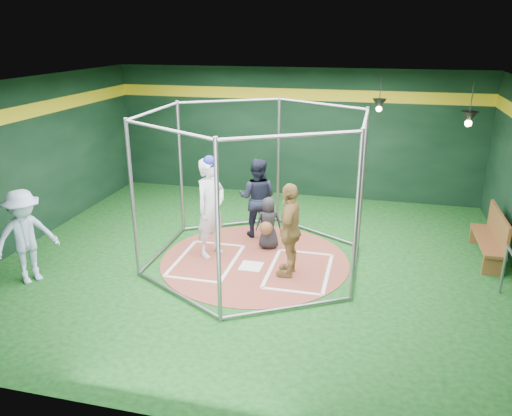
% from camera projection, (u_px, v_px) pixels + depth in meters
% --- Properties ---
extents(room_shell, '(10.10, 9.10, 3.53)m').
position_uv_depth(room_shell, '(255.00, 177.00, 9.54)').
color(room_shell, '#0D3C11').
rests_on(room_shell, ground).
extents(clay_disc, '(3.80, 3.80, 0.01)m').
position_uv_depth(clay_disc, '(255.00, 260.00, 10.12)').
color(clay_disc, brown).
rests_on(clay_disc, ground).
extents(home_plate, '(0.43, 0.43, 0.01)m').
position_uv_depth(home_plate, '(251.00, 266.00, 9.84)').
color(home_plate, white).
rests_on(home_plate, clay_disc).
extents(batter_box_left, '(1.17, 1.77, 0.01)m').
position_uv_depth(batter_box_left, '(206.00, 260.00, 10.10)').
color(batter_box_left, white).
rests_on(batter_box_left, clay_disc).
extents(batter_box_right, '(1.17, 1.77, 0.01)m').
position_uv_depth(batter_box_right, '(299.00, 270.00, 9.67)').
color(batter_box_right, white).
rests_on(batter_box_right, clay_disc).
extents(batting_cage, '(4.05, 4.67, 3.00)m').
position_uv_depth(batting_cage, '(255.00, 190.00, 9.62)').
color(batting_cage, gray).
rests_on(batting_cage, ground).
extents(pendant_lamp_near, '(0.34, 0.34, 0.90)m').
position_uv_depth(pendant_lamp_near, '(379.00, 104.00, 12.00)').
color(pendant_lamp_near, black).
rests_on(pendant_lamp_near, room_shell).
extents(pendant_lamp_far, '(0.34, 0.34, 0.90)m').
position_uv_depth(pendant_lamp_far, '(469.00, 117.00, 10.13)').
color(pendant_lamp_far, black).
rests_on(pendant_lamp_far, room_shell).
extents(batter_figure, '(0.74, 0.87, 2.10)m').
position_uv_depth(batter_figure, '(211.00, 207.00, 10.06)').
color(batter_figure, silver).
rests_on(batter_figure, clay_disc).
extents(visitor_leopard, '(0.47, 1.07, 1.81)m').
position_uv_depth(visitor_leopard, '(290.00, 230.00, 9.26)').
color(visitor_leopard, tan).
rests_on(visitor_leopard, clay_disc).
extents(catcher_figure, '(0.62, 0.64, 1.12)m').
position_uv_depth(catcher_figure, '(268.00, 223.00, 10.51)').
color(catcher_figure, black).
rests_on(catcher_figure, clay_disc).
extents(umpire, '(0.88, 0.70, 1.79)m').
position_uv_depth(umpire, '(257.00, 198.00, 11.06)').
color(umpire, black).
rests_on(umpire, clay_disc).
extents(bystander_blue, '(1.18, 1.32, 1.77)m').
position_uv_depth(bystander_blue, '(26.00, 237.00, 9.02)').
color(bystander_blue, '#A9BEDF').
rests_on(bystander_blue, ground).
extents(dugout_bench, '(0.40, 1.73, 1.01)m').
position_uv_depth(dugout_bench, '(492.00, 235.00, 10.03)').
color(dugout_bench, brown).
rests_on(dugout_bench, ground).
extents(steel_railing, '(0.05, 1.08, 0.93)m').
position_uv_depth(steel_railing, '(512.00, 274.00, 8.20)').
color(steel_railing, gray).
rests_on(steel_railing, ground).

